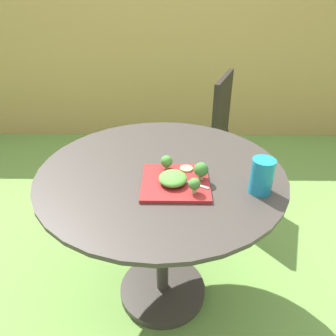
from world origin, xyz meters
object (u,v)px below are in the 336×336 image
(patio_chair, at_px, (205,128))
(drinking_glass, at_px, (261,178))
(salad_plate, at_px, (175,182))
(fork, at_px, (186,182))

(patio_chair, distance_m, drinking_glass, 1.13)
(salad_plate, xyz_separation_m, drinking_glass, (0.31, -0.05, 0.05))
(fork, bearing_deg, patio_chair, 80.62)
(patio_chair, height_order, salad_plate, patio_chair)
(patio_chair, height_order, fork, patio_chair)
(salad_plate, distance_m, fork, 0.04)
(salad_plate, height_order, drinking_glass, drinking_glass)
(drinking_glass, height_order, fork, drinking_glass)
(patio_chair, xyz_separation_m, drinking_glass, (0.10, -1.09, 0.28))
(drinking_glass, xyz_separation_m, fork, (-0.27, 0.04, -0.04))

